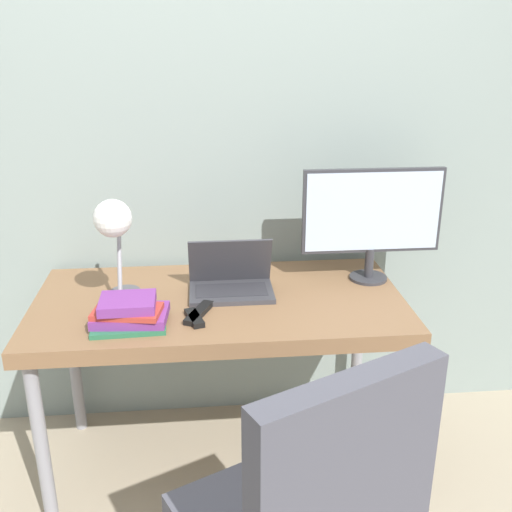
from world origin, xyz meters
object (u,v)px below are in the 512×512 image
at_px(desk_lamp, 114,226).
at_px(laptop, 231,282).
at_px(monitor, 372,216).
at_px(book_stack, 129,313).

bearing_deg(desk_lamp, laptop, 16.72).
bearing_deg(desk_lamp, monitor, 11.81).
distance_m(monitor, book_stack, 1.01).
bearing_deg(laptop, book_stack, -146.36).
xyz_separation_m(monitor, book_stack, (-0.93, -0.32, -0.22)).
distance_m(laptop, monitor, 0.62).
relative_size(monitor, book_stack, 2.09).
bearing_deg(laptop, monitor, 8.16).
height_order(laptop, monitor, monitor).
height_order(desk_lamp, book_stack, desk_lamp).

